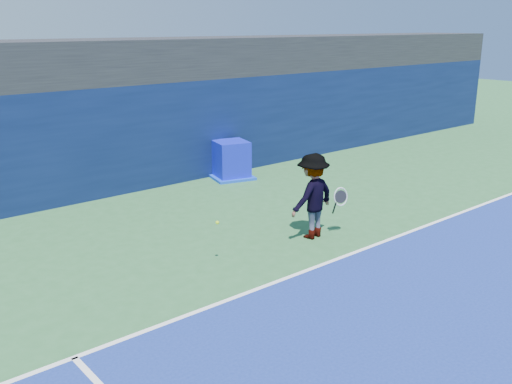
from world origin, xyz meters
TOP-DOWN VIEW (x-y plane):
  - ground at (0.00, 0.00)m, footprint 80.00×80.00m
  - baseline at (0.00, 3.00)m, footprint 24.00×0.10m
  - stadium_band at (0.00, 11.50)m, footprint 36.00×3.00m
  - back_wall_assembly at (-0.00, 10.50)m, footprint 36.00×1.03m
  - equipment_cart at (2.84, 9.50)m, footprint 1.48×1.48m
  - tennis_player at (1.10, 4.25)m, footprint 1.42×0.83m
  - tennis_ball at (-1.39, 4.42)m, footprint 0.07×0.07m

SIDE VIEW (x-z plane):
  - ground at x=0.00m, z-range 0.00..0.00m
  - baseline at x=0.00m, z-range 0.01..0.01m
  - equipment_cart at x=2.84m, z-range -0.05..1.11m
  - tennis_ball at x=-1.39m, z-range 0.82..0.90m
  - tennis_player at x=1.10m, z-range 0.00..1.92m
  - back_wall_assembly at x=0.00m, z-range 0.00..3.00m
  - stadium_band at x=0.00m, z-range 3.00..4.20m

